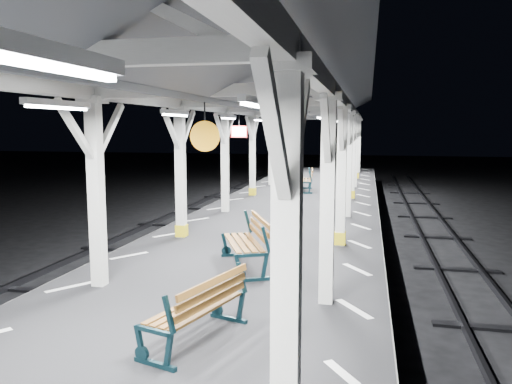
% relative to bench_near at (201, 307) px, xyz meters
% --- Properties ---
extents(ground, '(120.00, 120.00, 0.00)m').
position_rel_bench_near_xyz_m(ground, '(-0.55, 3.87, -1.48)').
color(ground, black).
rests_on(ground, ground).
extents(platform, '(6.00, 50.00, 1.00)m').
position_rel_bench_near_xyz_m(platform, '(-0.55, 3.87, -0.98)').
color(platform, black).
rests_on(platform, ground).
extents(hazard_stripes_left, '(1.00, 48.00, 0.01)m').
position_rel_bench_near_xyz_m(hazard_stripes_left, '(-3.00, 3.87, -0.48)').
color(hazard_stripes_left, silver).
rests_on(hazard_stripes_left, platform).
extents(hazard_stripes_right, '(1.00, 48.00, 0.01)m').
position_rel_bench_near_xyz_m(hazard_stripes_right, '(1.90, 3.87, -0.48)').
color(hazard_stripes_right, silver).
rests_on(hazard_stripes_right, platform).
extents(track_left, '(2.20, 60.00, 0.16)m').
position_rel_bench_near_xyz_m(track_left, '(-5.55, 3.87, -1.41)').
color(track_left, '#2D2D33').
rests_on(track_left, ground).
extents(track_right, '(2.20, 60.00, 0.16)m').
position_rel_bench_near_xyz_m(track_right, '(4.45, 3.87, -1.41)').
color(track_right, '#2D2D33').
rests_on(track_right, ground).
extents(canopy, '(5.40, 49.00, 4.65)m').
position_rel_bench_near_xyz_m(canopy, '(-0.55, 3.86, 3.07)').
color(canopy, silver).
rests_on(canopy, platform).
extents(bench_near, '(1.06, 1.78, 0.91)m').
position_rel_bench_near_xyz_m(bench_near, '(0.00, 0.00, 0.00)').
color(bench_near, black).
rests_on(bench_near, platform).
extents(bench_mid, '(1.39, 2.01, 1.03)m').
position_rel_bench_near_xyz_m(bench_mid, '(-0.22, 3.57, 0.06)').
color(bench_mid, black).
rests_on(bench_mid, platform).
extents(bench_far, '(0.90, 1.90, 0.99)m').
position_rel_bench_near_xyz_m(bench_far, '(-0.54, 15.87, 0.04)').
color(bench_far, black).
rests_on(bench_far, platform).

